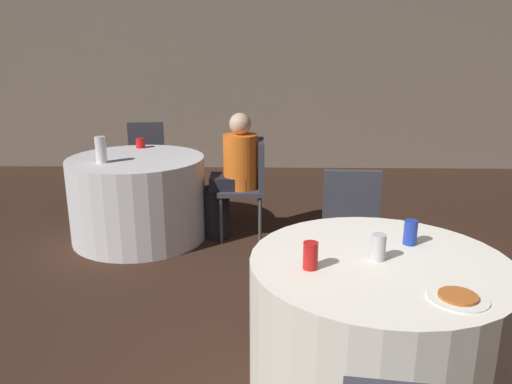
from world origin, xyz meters
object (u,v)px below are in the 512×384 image
(chair_near_north, at_px, (352,225))
(chair_far_north, at_px, (146,156))
(soda_can_red, at_px, (310,256))
(person_orange_shirt, at_px, (231,177))
(table_near, at_px, (375,331))
(table_far, at_px, (138,198))
(pizza_plate_near, at_px, (458,297))
(soda_can_silver, at_px, (378,247))
(chair_far_east, at_px, (251,179))
(bottle_far, at_px, (101,150))
(soda_can_blue, at_px, (410,232))

(chair_near_north, xyz_separation_m, chair_far_north, (-1.86, 2.12, 0.00))
(soda_can_red, bearing_deg, person_orange_shirt, 102.59)
(table_near, xyz_separation_m, person_orange_shirt, (-0.83, 2.16, 0.19))
(table_far, xyz_separation_m, chair_near_north, (1.71, -1.13, 0.17))
(table_near, height_order, table_far, same)
(chair_far_north, xyz_separation_m, pizza_plate_near, (2.04, -3.49, 0.21))
(soda_can_silver, bearing_deg, table_far, 127.83)
(person_orange_shirt, height_order, soda_can_silver, person_orange_shirt)
(chair_far_east, bearing_deg, chair_near_north, -150.57)
(bottle_far, bearing_deg, table_near, -45.52)
(chair_near_north, bearing_deg, table_near, 90.00)
(soda_can_silver, xyz_separation_m, soda_can_red, (-0.32, -0.10, 0.00))
(soda_can_silver, bearing_deg, table_near, -16.99)
(chair_far_east, height_order, soda_can_blue, chair_far_east)
(chair_near_north, bearing_deg, soda_can_red, 73.89)
(person_orange_shirt, height_order, soda_can_red, person_orange_shirt)
(table_near, relative_size, soda_can_silver, 9.77)
(chair_far_north, height_order, soda_can_silver, chair_far_north)
(soda_can_red, relative_size, soda_can_blue, 1.00)
(chair_near_north, xyz_separation_m, soda_can_silver, (-0.06, -1.00, 0.26))
(soda_can_blue, bearing_deg, table_far, 133.64)
(bottle_far, bearing_deg, soda_can_silver, -45.66)
(chair_far_north, bearing_deg, table_far, 90.00)
(person_orange_shirt, relative_size, soda_can_silver, 9.24)
(person_orange_shirt, xyz_separation_m, soda_can_blue, (1.01, -1.97, 0.24))
(chair_near_north, height_order, person_orange_shirt, person_orange_shirt)
(soda_can_red, bearing_deg, bottle_far, 127.71)
(chair_far_east, distance_m, soda_can_blue, 2.16)
(person_orange_shirt, xyz_separation_m, soda_can_red, (0.50, -2.26, 0.24))
(chair_far_east, distance_m, soda_can_red, 2.30)
(chair_far_north, bearing_deg, table_near, 111.50)
(person_orange_shirt, height_order, pizza_plate_near, person_orange_shirt)
(pizza_plate_near, xyz_separation_m, soda_can_silver, (-0.23, 0.36, 0.05))
(soda_can_silver, height_order, soda_can_blue, same)
(pizza_plate_near, bearing_deg, table_near, 121.36)
(chair_near_north, bearing_deg, table_far, -30.80)
(table_near, bearing_deg, bottle_far, 134.48)
(chair_far_east, xyz_separation_m, soda_can_silver, (0.65, -2.16, 0.26))
(soda_can_blue, height_order, bottle_far, bottle_far)
(soda_can_silver, bearing_deg, bottle_far, 134.34)
(bottle_far, bearing_deg, soda_can_red, -52.29)
(table_far, relative_size, chair_far_north, 1.34)
(table_far, bearing_deg, soda_can_silver, -52.17)
(table_near, bearing_deg, person_orange_shirt, 111.06)
(table_far, bearing_deg, chair_far_east, 1.87)
(chair_near_north, height_order, soda_can_silver, chair_near_north)
(table_far, distance_m, person_orange_shirt, 0.86)
(person_orange_shirt, bearing_deg, table_far, 90.00)
(pizza_plate_near, xyz_separation_m, soda_can_red, (-0.55, 0.26, 0.05))
(table_near, relative_size, table_far, 1.00)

